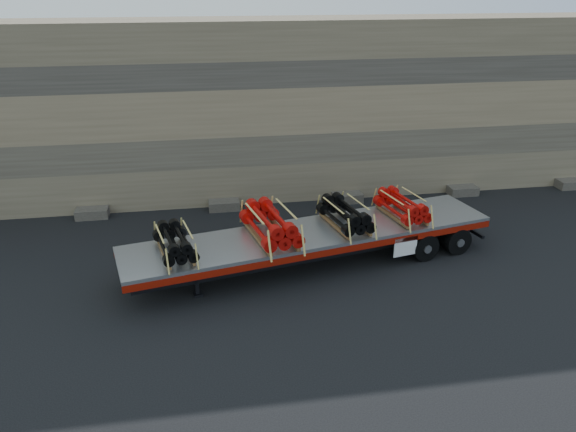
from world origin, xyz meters
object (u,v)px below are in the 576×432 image
at_px(trailer, 312,248).
at_px(bundle_midfront, 271,225).
at_px(bundle_midrear, 345,215).
at_px(bundle_front, 175,243).
at_px(bundle_rear, 402,207).

bearing_deg(trailer, bundle_midfront, 180.00).
bearing_deg(bundle_midfront, trailer, -0.00).
bearing_deg(bundle_midrear, bundle_front, 180.00).
distance_m(bundle_front, bundle_midfront, 2.88).
relative_size(bundle_front, bundle_midrear, 0.92).
bearing_deg(bundle_rear, bundle_front, 180.00).
relative_size(trailer, bundle_front, 6.09).
relative_size(bundle_midfront, bundle_rear, 1.21).
height_order(trailer, bundle_front, bundle_front).
xyz_separation_m(trailer, bundle_rear, (3.13, 0.66, 0.95)).
distance_m(bundle_midfront, bundle_rear, 4.56).
xyz_separation_m(bundle_front, bundle_rear, (7.28, 1.53, 0.02)).
relative_size(bundle_front, bundle_midfront, 0.79).
height_order(bundle_front, bundle_rear, bundle_rear).
relative_size(trailer, bundle_rear, 5.82).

